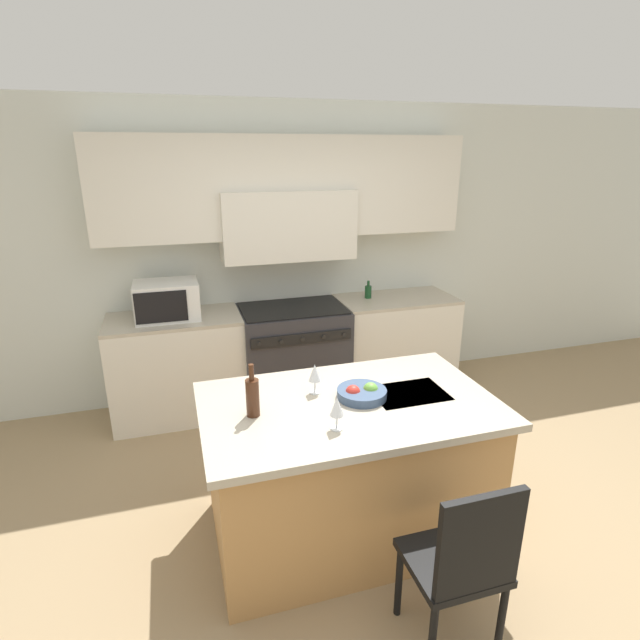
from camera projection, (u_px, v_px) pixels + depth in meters
ground_plane at (370, 540)px, 3.07m from camera, size 10.00×10.00×0.00m
back_cabinetry at (284, 230)px, 4.55m from camera, size 10.00×0.46×2.70m
back_counter at (293, 354)px, 4.68m from camera, size 3.21×0.62×0.92m
range_stove at (293, 355)px, 4.66m from camera, size 0.96×0.70×0.92m
microwave at (167, 300)px, 4.19m from camera, size 0.52×0.39×0.31m
kitchen_island at (348, 467)px, 3.02m from camera, size 1.70×1.04×0.90m
island_chair at (463, 560)px, 2.24m from camera, size 0.42×0.40×0.95m
wine_bottle at (253, 396)px, 2.69m from camera, size 0.07×0.07×0.30m
wine_glass_near at (337, 407)px, 2.56m from camera, size 0.07×0.07×0.19m
wine_glass_far at (315, 374)px, 2.94m from camera, size 0.07×0.07×0.19m
fruit_bowl at (362, 393)px, 2.92m from camera, size 0.29×0.29×0.09m
oil_bottle_on_counter at (368, 292)px, 4.79m from camera, size 0.06×0.06×0.17m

